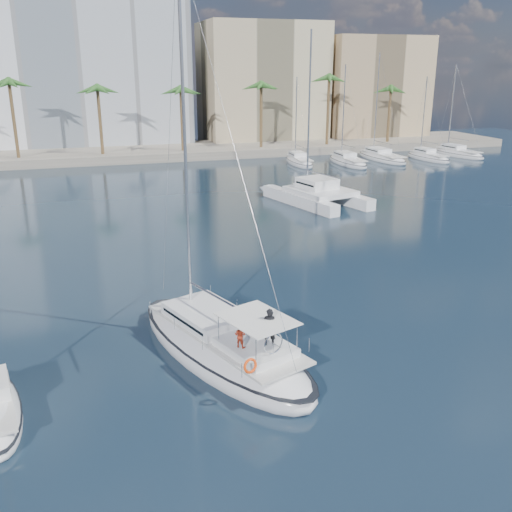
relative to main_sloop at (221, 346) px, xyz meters
name	(u,v)px	position (x,y,z in m)	size (l,w,h in m)	color
ground	(278,315)	(4.12, 3.67, -0.56)	(160.00, 160.00, 0.00)	black
quay	(142,152)	(4.12, 64.67, 0.04)	(120.00, 14.00, 1.20)	gray
building_modern	(51,60)	(-7.88, 76.67, 13.44)	(42.00, 16.00, 28.00)	white
building_beige	(262,85)	(26.12, 73.67, 9.44)	(20.00, 14.00, 20.00)	#C0B28A
building_tan_right	(371,90)	(46.12, 71.67, 8.44)	(18.00, 12.00, 18.00)	tan
palm_centre	(141,87)	(4.12, 60.67, 9.72)	(3.60, 3.60, 12.30)	brown
palm_right	(360,85)	(38.12, 60.67, 9.72)	(3.60, 3.60, 12.30)	brown
main_sloop	(221,346)	(0.00, 0.00, 0.00)	(8.06, 13.33, 18.87)	white
catamaran	(318,192)	(17.04, 27.98, 0.57)	(8.14, 12.16, 16.35)	white
seagull	(172,307)	(-1.41, 5.41, -0.05)	(1.06, 0.45, 0.19)	silver
moored_yacht_a	(299,164)	(24.12, 50.67, -0.56)	(2.72, 9.35, 11.90)	white
moored_yacht_b	(348,164)	(30.62, 48.67, -0.56)	(3.14, 10.78, 13.72)	white
moored_yacht_c	(382,160)	(37.12, 50.67, -0.56)	(3.55, 12.21, 15.54)	white
moored_yacht_d	(428,160)	(43.62, 48.67, -0.56)	(2.72, 9.35, 11.90)	white
moored_yacht_e	(457,156)	(50.12, 50.67, -0.56)	(3.14, 10.78, 13.72)	white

